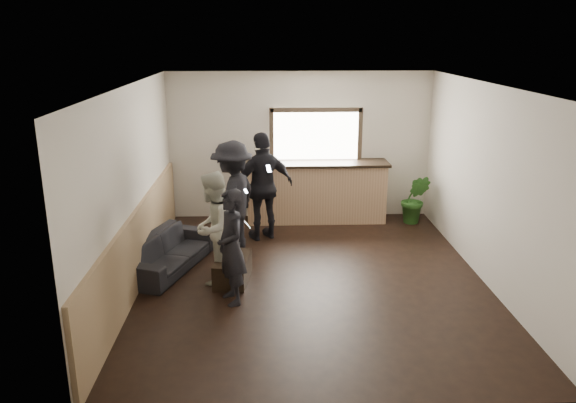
{
  "coord_description": "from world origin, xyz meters",
  "views": [
    {
      "loc": [
        -0.64,
        -7.58,
        3.46
      ],
      "look_at": [
        -0.33,
        0.4,
        1.07
      ],
      "focal_mm": 35.0,
      "sensor_mm": 36.0,
      "label": 1
    }
  ],
  "objects_px": {
    "sofa": "(169,252)",
    "person_b": "(213,228)",
    "cup_a": "(227,251)",
    "potted_plant": "(415,199)",
    "person_d": "(263,186)",
    "cup_b": "(237,260)",
    "person_a": "(231,247)",
    "person_c": "(233,198)",
    "coffee_table": "(233,269)",
    "bar_counter": "(316,188)"
  },
  "relations": [
    {
      "from": "bar_counter",
      "to": "person_a",
      "type": "distance_m",
      "value": 3.68
    },
    {
      "from": "person_d",
      "to": "potted_plant",
      "type": "bearing_deg",
      "value": 169.1
    },
    {
      "from": "sofa",
      "to": "coffee_table",
      "type": "bearing_deg",
      "value": -97.43
    },
    {
      "from": "cup_b",
      "to": "potted_plant",
      "type": "bearing_deg",
      "value": 39.74
    },
    {
      "from": "cup_b",
      "to": "person_b",
      "type": "xyz_separation_m",
      "value": [
        -0.34,
        0.22,
        0.4
      ]
    },
    {
      "from": "sofa",
      "to": "cup_b",
      "type": "relative_size",
      "value": 17.74
    },
    {
      "from": "person_a",
      "to": "sofa",
      "type": "bearing_deg",
      "value": -160.2
    },
    {
      "from": "cup_b",
      "to": "potted_plant",
      "type": "relative_size",
      "value": 0.11
    },
    {
      "from": "bar_counter",
      "to": "cup_b",
      "type": "relative_size",
      "value": 25.83
    },
    {
      "from": "person_b",
      "to": "bar_counter",
      "type": "bearing_deg",
      "value": 166.62
    },
    {
      "from": "bar_counter",
      "to": "person_c",
      "type": "bearing_deg",
      "value": -132.8
    },
    {
      "from": "person_a",
      "to": "potted_plant",
      "type": "bearing_deg",
      "value": 111.85
    },
    {
      "from": "person_a",
      "to": "person_d",
      "type": "bearing_deg",
      "value": 148.23
    },
    {
      "from": "person_c",
      "to": "bar_counter",
      "type": "bearing_deg",
      "value": 160.43
    },
    {
      "from": "cup_a",
      "to": "person_b",
      "type": "relative_size",
      "value": 0.08
    },
    {
      "from": "cup_a",
      "to": "potted_plant",
      "type": "xyz_separation_m",
      "value": [
        3.39,
        2.35,
        0.06
      ]
    },
    {
      "from": "coffee_table",
      "to": "person_a",
      "type": "distance_m",
      "value": 0.89
    },
    {
      "from": "cup_a",
      "to": "person_b",
      "type": "distance_m",
      "value": 0.45
    },
    {
      "from": "coffee_table",
      "to": "cup_b",
      "type": "xyz_separation_m",
      "value": [
        0.07,
        -0.2,
        0.23
      ]
    },
    {
      "from": "cup_a",
      "to": "person_c",
      "type": "height_order",
      "value": "person_c"
    },
    {
      "from": "bar_counter",
      "to": "person_b",
      "type": "xyz_separation_m",
      "value": [
        -1.71,
        -2.71,
        0.17
      ]
    },
    {
      "from": "sofa",
      "to": "person_b",
      "type": "xyz_separation_m",
      "value": [
        0.74,
        -0.48,
        0.54
      ]
    },
    {
      "from": "person_b",
      "to": "cup_b",
      "type": "bearing_deg",
      "value": 75.6
    },
    {
      "from": "cup_a",
      "to": "person_b",
      "type": "bearing_deg",
      "value": -147.05
    },
    {
      "from": "cup_a",
      "to": "person_d",
      "type": "distance_m",
      "value": 1.81
    },
    {
      "from": "sofa",
      "to": "person_d",
      "type": "bearing_deg",
      "value": -29.58
    },
    {
      "from": "coffee_table",
      "to": "cup_b",
      "type": "height_order",
      "value": "cup_b"
    },
    {
      "from": "cup_b",
      "to": "potted_plant",
      "type": "height_order",
      "value": "potted_plant"
    },
    {
      "from": "sofa",
      "to": "potted_plant",
      "type": "relative_size",
      "value": 1.97
    },
    {
      "from": "person_d",
      "to": "person_a",
      "type": "bearing_deg",
      "value": 55.46
    },
    {
      "from": "potted_plant",
      "to": "person_a",
      "type": "xyz_separation_m",
      "value": [
        -3.27,
        -3.14,
        0.31
      ]
    },
    {
      "from": "person_a",
      "to": "person_b",
      "type": "relative_size",
      "value": 0.96
    },
    {
      "from": "person_a",
      "to": "person_c",
      "type": "distance_m",
      "value": 1.79
    },
    {
      "from": "sofa",
      "to": "person_d",
      "type": "height_order",
      "value": "person_d"
    },
    {
      "from": "person_c",
      "to": "person_d",
      "type": "bearing_deg",
      "value": 166.21
    },
    {
      "from": "sofa",
      "to": "coffee_table",
      "type": "relative_size",
      "value": 2.29
    },
    {
      "from": "bar_counter",
      "to": "potted_plant",
      "type": "height_order",
      "value": "bar_counter"
    },
    {
      "from": "potted_plant",
      "to": "person_a",
      "type": "bearing_deg",
      "value": -136.12
    },
    {
      "from": "sofa",
      "to": "cup_b",
      "type": "distance_m",
      "value": 1.29
    },
    {
      "from": "cup_b",
      "to": "potted_plant",
      "type": "xyz_separation_m",
      "value": [
        3.22,
        2.68,
        0.06
      ]
    },
    {
      "from": "coffee_table",
      "to": "person_c",
      "type": "bearing_deg",
      "value": 92.11
    },
    {
      "from": "coffee_table",
      "to": "sofa",
      "type": "bearing_deg",
      "value": 153.5
    },
    {
      "from": "bar_counter",
      "to": "cup_a",
      "type": "distance_m",
      "value": 3.03
    },
    {
      "from": "person_a",
      "to": "person_d",
      "type": "relative_size",
      "value": 0.83
    },
    {
      "from": "sofa",
      "to": "person_c",
      "type": "relative_size",
      "value": 1.0
    },
    {
      "from": "cup_a",
      "to": "potted_plant",
      "type": "bearing_deg",
      "value": 34.74
    },
    {
      "from": "person_b",
      "to": "person_d",
      "type": "distance_m",
      "value": 1.9
    },
    {
      "from": "sofa",
      "to": "person_a",
      "type": "xyz_separation_m",
      "value": [
        1.03,
        -1.16,
        0.51
      ]
    },
    {
      "from": "person_b",
      "to": "person_d",
      "type": "height_order",
      "value": "person_d"
    },
    {
      "from": "sofa",
      "to": "person_a",
      "type": "relative_size",
      "value": 1.19
    }
  ]
}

